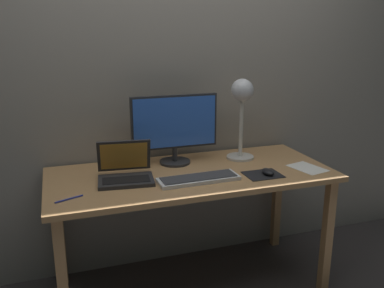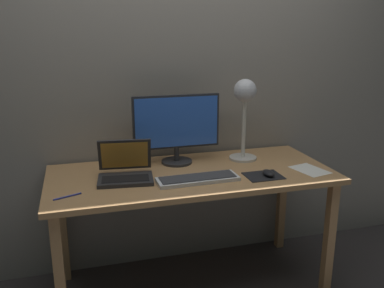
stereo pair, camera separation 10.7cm
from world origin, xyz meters
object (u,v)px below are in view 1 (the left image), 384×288
Objects in this scene: keyboard_main at (199,179)px; mouse at (268,172)px; monitor at (175,126)px; desk_lamp at (242,102)px; pen at (69,199)px; laptop at (125,169)px.

keyboard_main is 4.62× the size of mouse.
monitor is 0.40m from keyboard_main.
desk_lamp reaches higher than pen.
keyboard_main is 0.40m from mouse.
desk_lamp reaches higher than mouse.
monitor reaches higher than keyboard_main.
desk_lamp is 5.19× the size of mouse.
desk_lamp is at bearing -5.13° from monitor.
desk_lamp is 0.48m from mouse.
pen is (-1.06, -0.00, -0.02)m from mouse.
monitor is at bearing 139.09° from mouse.
laptop is 0.79m from mouse.
monitor is 1.64× the size of laptop.
pen is (-0.67, -0.04, -0.01)m from keyboard_main.
laptop reaches higher than keyboard_main.
monitor reaches higher than laptop.
mouse reaches higher than keyboard_main.
mouse reaches higher than pen.
monitor reaches higher than pen.
mouse is at bearing -5.60° from keyboard_main.
pen is at bearing -146.72° from laptop.
monitor is 5.42× the size of mouse.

